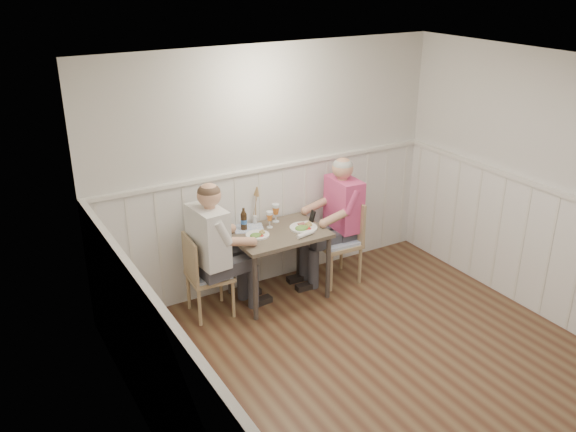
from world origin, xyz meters
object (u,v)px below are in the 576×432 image
object	(u,v)px
diner_cream	(214,261)
beer_bottle	(244,220)
chair_left	(204,273)
chair_right	(342,238)
man_in_pink	(340,228)
grass_vase	(255,207)
dining_table	(278,240)

from	to	relation	value
diner_cream	beer_bottle	bearing A→B (deg)	27.26
chair_left	beer_bottle	world-z (taller)	beer_bottle
diner_cream	beer_bottle	world-z (taller)	diner_cream
chair_right	diner_cream	world-z (taller)	diner_cream
man_in_pink	beer_bottle	world-z (taller)	man_in_pink
chair_right	diner_cream	size ratio (longest dim) A/B	0.65
chair_left	beer_bottle	bearing A→B (deg)	18.84
chair_left	grass_vase	size ratio (longest dim) A/B	2.01
diner_cream	man_in_pink	bearing A→B (deg)	1.88
dining_table	chair_right	world-z (taller)	chair_right
chair_right	grass_vase	xyz separation A→B (m)	(-0.90, 0.33, 0.44)
chair_right	beer_bottle	world-z (taller)	beer_bottle
dining_table	chair_right	distance (m)	0.80
grass_vase	dining_table	bearing A→B (deg)	-70.38
dining_table	chair_left	size ratio (longest dim) A/B	1.10
chair_left	beer_bottle	xyz separation A→B (m)	(0.54, 0.19, 0.38)
chair_right	chair_left	distance (m)	1.62
dining_table	man_in_pink	xyz separation A→B (m)	(0.81, 0.04, -0.05)
beer_bottle	chair_right	bearing A→B (deg)	-13.15
chair_left	grass_vase	bearing A→B (deg)	20.55
man_in_pink	grass_vase	size ratio (longest dim) A/B	3.31
chair_left	grass_vase	xyz separation A→B (m)	(0.71, 0.27, 0.47)
man_in_pink	chair_right	bearing A→B (deg)	-102.83
chair_right	beer_bottle	xyz separation A→B (m)	(-1.07, 0.25, 0.35)
man_in_pink	dining_table	bearing A→B (deg)	-176.91
man_in_pink	beer_bottle	size ratio (longest dim) A/B	5.97
chair_right	chair_left	bearing A→B (deg)	177.69
diner_cream	chair_left	bearing A→B (deg)	150.67
dining_table	diner_cream	world-z (taller)	diner_cream
dining_table	diner_cream	size ratio (longest dim) A/B	0.67
man_in_pink	beer_bottle	bearing A→B (deg)	170.38
chair_right	grass_vase	bearing A→B (deg)	159.72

